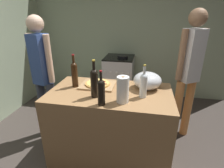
{
  "coord_description": "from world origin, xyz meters",
  "views": [
    {
      "loc": [
        0.47,
        -1.09,
        1.7
      ],
      "look_at": [
        0.12,
        0.74,
        0.94
      ],
      "focal_mm": 28.14,
      "sensor_mm": 36.0,
      "label": 1
    }
  ],
  "objects_px": {
    "wine_bottle_clear": "(101,91)",
    "person_in_red": "(189,69)",
    "mixing_bowl": "(147,80)",
    "paper_towel_roll": "(123,90)",
    "pizza": "(98,83)",
    "person_in_stripes": "(43,74)",
    "wine_bottle_dark": "(74,73)",
    "stove": "(119,79)",
    "wine_bottle_amber": "(143,84)",
    "wine_bottle_green": "(94,82)"
  },
  "relations": [
    {
      "from": "pizza",
      "to": "wine_bottle_dark",
      "type": "bearing_deg",
      "value": -165.17
    },
    {
      "from": "wine_bottle_dark",
      "to": "pizza",
      "type": "bearing_deg",
      "value": 14.83
    },
    {
      "from": "paper_towel_roll",
      "to": "person_in_stripes",
      "type": "height_order",
      "value": "person_in_stripes"
    },
    {
      "from": "wine_bottle_dark",
      "to": "person_in_stripes",
      "type": "distance_m",
      "value": 0.54
    },
    {
      "from": "pizza",
      "to": "wine_bottle_amber",
      "type": "distance_m",
      "value": 0.58
    },
    {
      "from": "wine_bottle_dark",
      "to": "person_in_red",
      "type": "bearing_deg",
      "value": 20.86
    },
    {
      "from": "mixing_bowl",
      "to": "stove",
      "type": "distance_m",
      "value": 1.61
    },
    {
      "from": "paper_towel_roll",
      "to": "mixing_bowl",
      "type": "bearing_deg",
      "value": 59.05
    },
    {
      "from": "wine_bottle_clear",
      "to": "wine_bottle_dark",
      "type": "bearing_deg",
      "value": 137.85
    },
    {
      "from": "pizza",
      "to": "person_in_stripes",
      "type": "xyz_separation_m",
      "value": [
        -0.77,
        0.1,
        0.04
      ]
    },
    {
      "from": "person_in_red",
      "to": "stove",
      "type": "bearing_deg",
      "value": 136.6
    },
    {
      "from": "wine_bottle_green",
      "to": "wine_bottle_dark",
      "type": "relative_size",
      "value": 1.02
    },
    {
      "from": "wine_bottle_green",
      "to": "person_in_red",
      "type": "relative_size",
      "value": 0.22
    },
    {
      "from": "person_in_red",
      "to": "wine_bottle_dark",
      "type": "bearing_deg",
      "value": -159.14
    },
    {
      "from": "pizza",
      "to": "stove",
      "type": "xyz_separation_m",
      "value": [
        0.03,
        1.45,
        -0.47
      ]
    },
    {
      "from": "wine_bottle_clear",
      "to": "person_in_stripes",
      "type": "bearing_deg",
      "value": 149.89
    },
    {
      "from": "wine_bottle_dark",
      "to": "wine_bottle_green",
      "type": "bearing_deg",
      "value": -35.97
    },
    {
      "from": "wine_bottle_amber",
      "to": "pizza",
      "type": "bearing_deg",
      "value": 159.62
    },
    {
      "from": "person_in_stripes",
      "to": "stove",
      "type": "bearing_deg",
      "value": 59.47
    },
    {
      "from": "wine_bottle_amber",
      "to": "person_in_stripes",
      "type": "height_order",
      "value": "person_in_stripes"
    },
    {
      "from": "wine_bottle_dark",
      "to": "paper_towel_roll",
      "type": "bearing_deg",
      "value": -24.99
    },
    {
      "from": "person_in_stripes",
      "to": "person_in_red",
      "type": "xyz_separation_m",
      "value": [
        1.86,
        0.35,
        0.06
      ]
    },
    {
      "from": "pizza",
      "to": "paper_towel_roll",
      "type": "xyz_separation_m",
      "value": [
        0.34,
        -0.35,
        0.1
      ]
    },
    {
      "from": "wine_bottle_dark",
      "to": "stove",
      "type": "distance_m",
      "value": 1.66
    },
    {
      "from": "stove",
      "to": "wine_bottle_dark",
      "type": "bearing_deg",
      "value": -100.74
    },
    {
      "from": "wine_bottle_dark",
      "to": "person_in_red",
      "type": "distance_m",
      "value": 1.45
    },
    {
      "from": "pizza",
      "to": "wine_bottle_dark",
      "type": "distance_m",
      "value": 0.29
    },
    {
      "from": "pizza",
      "to": "wine_bottle_clear",
      "type": "relative_size",
      "value": 0.88
    },
    {
      "from": "mixing_bowl",
      "to": "person_in_red",
      "type": "height_order",
      "value": "person_in_red"
    },
    {
      "from": "wine_bottle_clear",
      "to": "stove",
      "type": "bearing_deg",
      "value": 93.73
    },
    {
      "from": "wine_bottle_clear",
      "to": "person_in_red",
      "type": "relative_size",
      "value": 0.19
    },
    {
      "from": "wine_bottle_dark",
      "to": "wine_bottle_amber",
      "type": "relative_size",
      "value": 1.12
    },
    {
      "from": "paper_towel_roll",
      "to": "wine_bottle_clear",
      "type": "distance_m",
      "value": 0.21
    },
    {
      "from": "mixing_bowl",
      "to": "paper_towel_roll",
      "type": "bearing_deg",
      "value": -120.95
    },
    {
      "from": "pizza",
      "to": "paper_towel_roll",
      "type": "relative_size",
      "value": 1.13
    },
    {
      "from": "wine_bottle_dark",
      "to": "wine_bottle_amber",
      "type": "height_order",
      "value": "wine_bottle_dark"
    },
    {
      "from": "wine_bottle_dark",
      "to": "wine_bottle_clear",
      "type": "height_order",
      "value": "wine_bottle_dark"
    },
    {
      "from": "wine_bottle_dark",
      "to": "person_in_stripes",
      "type": "relative_size",
      "value": 0.23
    },
    {
      "from": "mixing_bowl",
      "to": "wine_bottle_amber",
      "type": "bearing_deg",
      "value": -99.61
    },
    {
      "from": "mixing_bowl",
      "to": "paper_towel_roll",
      "type": "relative_size",
      "value": 1.21
    },
    {
      "from": "person_in_red",
      "to": "paper_towel_roll",
      "type": "bearing_deg",
      "value": -133.47
    },
    {
      "from": "paper_towel_roll",
      "to": "stove",
      "type": "xyz_separation_m",
      "value": [
        -0.31,
        1.8,
        -0.57
      ]
    },
    {
      "from": "wine_bottle_dark",
      "to": "person_in_stripes",
      "type": "xyz_separation_m",
      "value": [
        -0.51,
        0.16,
        -0.09
      ]
    },
    {
      "from": "person_in_red",
      "to": "mixing_bowl",
      "type": "bearing_deg",
      "value": -141.82
    },
    {
      "from": "mixing_bowl",
      "to": "stove",
      "type": "xyz_separation_m",
      "value": [
        -0.54,
        1.42,
        -0.53
      ]
    },
    {
      "from": "wine_bottle_clear",
      "to": "stove",
      "type": "distance_m",
      "value": 1.98
    },
    {
      "from": "mixing_bowl",
      "to": "wine_bottle_green",
      "type": "height_order",
      "value": "wine_bottle_green"
    },
    {
      "from": "mixing_bowl",
      "to": "wine_bottle_dark",
      "type": "height_order",
      "value": "wine_bottle_dark"
    },
    {
      "from": "pizza",
      "to": "wine_bottle_dark",
      "type": "relative_size",
      "value": 0.78
    },
    {
      "from": "paper_towel_roll",
      "to": "stove",
      "type": "distance_m",
      "value": 1.91
    }
  ]
}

